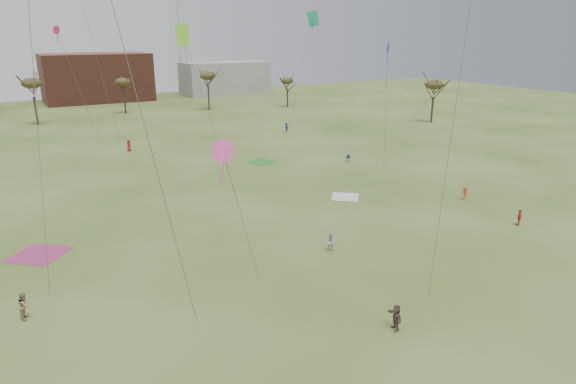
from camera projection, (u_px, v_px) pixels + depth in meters
ground at (390, 335)px, 29.24m from camera, size 260.00×260.00×0.00m
spectator_fore_a at (519, 217)px, 45.69m from camera, size 0.97×0.71×1.53m
spectator_fore_b at (24, 306)px, 30.71m from camera, size 0.84×0.97×1.73m
spectator_fore_c at (396, 317)px, 29.56m from camera, size 0.81×1.57×1.62m
flyer_mid_b at (465, 193)px, 52.74m from camera, size 0.70×1.07×1.55m
spectator_mid_e at (331, 242)px, 40.23m from camera, size 0.96×0.95×1.56m
flyer_far_b at (129, 145)px, 74.49m from camera, size 0.99×0.98×1.73m
flyer_far_c at (286, 127)px, 89.15m from camera, size 0.70×1.09×1.60m
blanket_cream at (345, 197)px, 53.82m from camera, size 4.02×4.02×0.03m
blanket_plum at (39, 254)px, 39.83m from camera, size 5.39×5.39×0.03m
blanket_olive at (262, 162)px, 68.35m from camera, size 4.24×4.24×0.03m
camp_chair_right at (348, 159)px, 68.74m from camera, size 0.73×0.72×0.87m
tree_line at (91, 89)px, 90.97m from camera, size 117.44×49.32×8.91m
building_brick at (97, 77)px, 128.75m from camera, size 26.00×16.00×12.00m
building_grey at (225, 78)px, 144.23m from camera, size 24.00×12.00×9.00m
radio_tower at (180, 25)px, 140.76m from camera, size 1.51×1.72×41.00m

